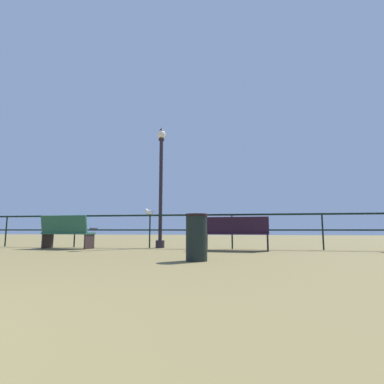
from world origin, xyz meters
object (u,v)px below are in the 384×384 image
bench_near_right (235,232)px  bench_near_left (66,231)px  seagull_on_rail (149,212)px  trash_bin (197,237)px  lamppost_center (161,184)px

bench_near_right → bench_near_left: bearing=-179.9°
bench_near_right → seagull_on_rail: bearing=164.7°
bench_near_left → bench_near_right: 4.78m
trash_bin → lamppost_center: bearing=115.3°
bench_near_left → bench_near_right: (4.78, 0.01, -0.02)m
bench_near_right → seagull_on_rail: size_ratio=4.50×
lamppost_center → trash_bin: size_ratio=4.55×
bench_near_left → seagull_on_rail: bearing=17.8°
bench_near_left → seagull_on_rail: size_ratio=3.99×
seagull_on_rail → trash_bin: bearing=-59.4°
lamppost_center → seagull_on_rail: (-0.32, -0.15, -0.85)m
bench_near_left → trash_bin: bench_near_left is taller
lamppost_center → seagull_on_rail: lamppost_center is taller
bench_near_right → lamppost_center: 2.80m
bench_near_right → trash_bin: bearing=-103.3°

